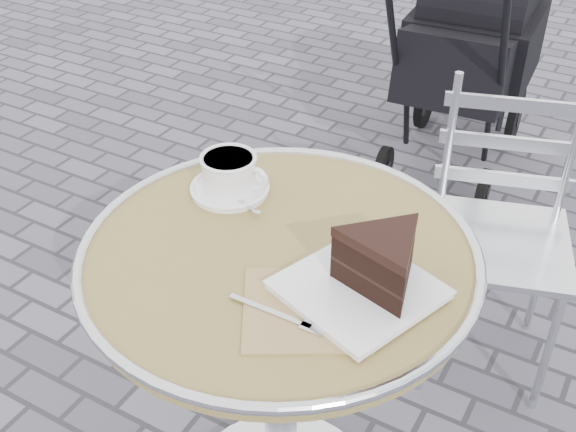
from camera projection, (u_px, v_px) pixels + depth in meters
The scene contains 5 objects.
cafe_table at pixel (280, 319), 1.37m from camera, with size 0.72×0.72×0.74m.
cappuccino_set at pixel (230, 177), 1.41m from camera, with size 0.17×0.15×0.08m.
cake_plate_set at pixel (376, 268), 1.15m from camera, with size 0.35×0.35×0.12m.
bistro_chair at pixel (503, 198), 1.84m from camera, with size 0.45×0.45×0.79m.
baby_stroller at pixel (467, 60), 2.73m from camera, with size 0.48×0.93×0.94m.
Camera 1 is at (0.51, -0.86, 1.52)m, focal length 45.00 mm.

